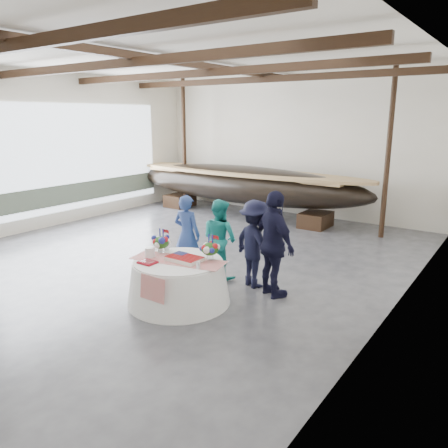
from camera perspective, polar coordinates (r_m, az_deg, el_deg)
The scene contains 14 objects.
floor at distance 10.39m, azimuth -6.70°, elevation -4.34°, with size 10.00×12.00×0.01m, color #3D3D42.
wall_back at distance 14.90m, azimuth 8.80°, elevation 9.99°, with size 10.00×0.02×4.50m, color silver.
wall_left at distance 13.77m, azimuth -22.91°, elevation 8.74°, with size 0.02×12.00×4.50m, color silver.
wall_right at distance 7.56m, azimuth 22.52°, elevation 5.31°, with size 0.02×12.00×4.50m, color silver.
ceiling at distance 9.94m, azimuth -7.48°, elevation 21.10°, with size 10.00×12.00×0.01m, color white.
pavilion_structure at distance 10.50m, azimuth -4.30°, elevation 18.07°, with size 9.80×11.76×4.50m.
open_bay at distance 14.32m, azimuth -19.25°, elevation 7.52°, with size 0.03×7.00×3.20m.
longboat_display at distance 14.39m, azimuth 2.24°, elevation 5.24°, with size 8.88×1.78×1.67m.
banquet_table at distance 7.85m, azimuth -5.94°, elevation -7.45°, with size 1.83×1.83×0.79m.
tabletop_items at distance 7.83m, azimuth -5.67°, elevation -3.28°, with size 1.77×1.03×0.40m.
guest_woman_blue at distance 9.15m, azimuth -4.85°, elevation -1.36°, with size 0.61×0.40×1.67m, color navy.
guest_woman_teal at distance 8.88m, azimuth -0.57°, elevation -1.92°, with size 0.79×0.62×1.63m, color teal.
guest_man_left at distance 8.40m, azimuth 4.12°, elevation -2.62°, with size 1.10×0.63×1.71m, color black.
guest_man_right at distance 7.93m, azimuth 6.55°, elevation -2.70°, with size 1.15×0.48×1.97m, color black.
Camera 1 is at (6.62, -7.31, 3.25)m, focal length 35.00 mm.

